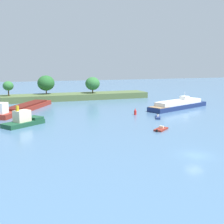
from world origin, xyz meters
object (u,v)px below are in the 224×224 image
small_motorboat (158,117)px  cargo_barge (23,108)px  fishing_skiff (161,129)px  white_riverboat (179,105)px  tugboat (24,120)px  channel_buoy_red (135,112)px

small_motorboat → cargo_barge: 40.51m
fishing_skiff → white_riverboat: (20.10, 24.43, 1.02)m
tugboat → white_riverboat: size_ratio=0.41×
channel_buoy_red → tugboat: bearing=-172.7°
tugboat → channel_buoy_red: size_ratio=5.32×
white_riverboat → cargo_barge: (-46.88, 11.70, -0.23)m
tugboat → cargo_barge: cargo_barge is taller
cargo_barge → channel_buoy_red: 33.97m
small_motorboat → fishing_skiff: bearing=-116.2°
fishing_skiff → white_riverboat: size_ratio=0.17×
fishing_skiff → channel_buoy_red: (2.42, 18.76, 0.59)m
small_motorboat → channel_buoy_red: (-3.83, 6.09, 0.60)m
fishing_skiff → cargo_barge: cargo_barge is taller
tugboat → small_motorboat: bearing=-3.8°
fishing_skiff → cargo_barge: (-26.78, 36.13, 0.79)m
small_motorboat → cargo_barge: cargo_barge is taller
fishing_skiff → white_riverboat: bearing=50.6°
cargo_barge → fishing_skiff: bearing=-53.5°
tugboat → channel_buoy_red: tugboat is taller
small_motorboat → channel_buoy_red: channel_buoy_red is taller
fishing_skiff → channel_buoy_red: channel_buoy_red is taller
small_motorboat → fishing_skiff: size_ratio=1.17×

